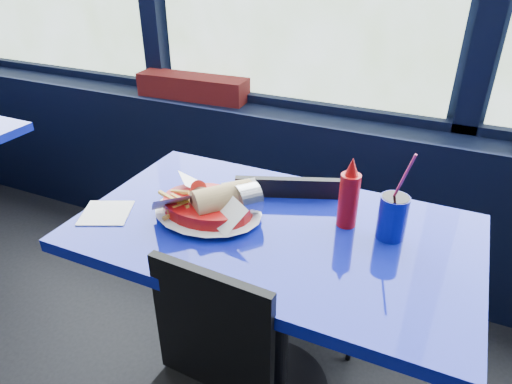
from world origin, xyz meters
name	(u,v)px	position (x,y,z in m)	size (l,w,h in m)	color
window_sill	(284,185)	(0.00, 2.87, 0.40)	(5.00, 0.26, 0.80)	black
near_table	(273,274)	(0.30, 2.00, 0.57)	(1.20, 0.70, 0.75)	black
chair_near_back	(303,250)	(0.30, 2.29, 0.47)	(0.48, 0.48, 0.82)	black
planter_box	(193,87)	(-0.51, 2.86, 0.86)	(0.58, 0.14, 0.12)	maroon
food_basket	(210,205)	(0.09, 1.97, 0.79)	(0.39, 0.39, 0.11)	#AA0B0B
ketchup_bottle	(349,196)	(0.49, 2.11, 0.85)	(0.06, 0.06, 0.23)	#AA0B0B
soda_cup	(393,216)	(0.63, 2.10, 0.82)	(0.08, 0.08, 0.28)	#0C1187
napkin	(106,213)	(-0.22, 1.85, 0.75)	(0.15, 0.15, 0.00)	white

